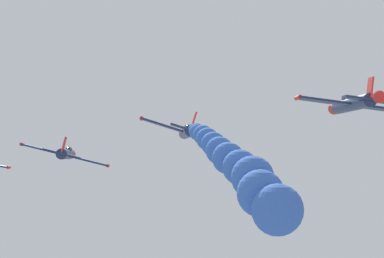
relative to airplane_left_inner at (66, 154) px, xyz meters
name	(u,v)px	position (x,y,z in m)	size (l,w,h in m)	color
airplane_left_inner	(66,154)	(0.00, 0.00, 0.00)	(9.36, 10.35, 3.16)	navy
airplane_right_inner	(187,132)	(12.36, -7.94, 2.09)	(9.23, 10.35, 3.40)	navy
smoke_trail_right_inner	(245,176)	(14.80, -29.58, -1.52)	(5.84, 21.34, 7.62)	blue
airplane_left_outer	(352,104)	(25.04, -19.63, 4.02)	(9.53, 10.35, 2.64)	navy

